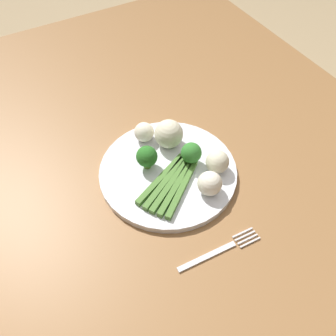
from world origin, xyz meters
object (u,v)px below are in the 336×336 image
(broccoli_front, at_px, (147,157))
(fork, at_px, (219,251))
(asparagus_bundle, at_px, (171,184))
(cauliflower_front_left, at_px, (217,162))
(dining_table, at_px, (190,193))
(plate, at_px, (168,172))
(cauliflower_mid, at_px, (144,132))
(cauliflower_edge, at_px, (169,134))
(broccoli_right, at_px, (191,153))
(cauliflower_back_right, at_px, (210,183))

(broccoli_front, relative_size, fork, 0.33)
(asparagus_bundle, bearing_deg, cauliflower_front_left, 143.59)
(fork, bearing_deg, dining_table, 75.51)
(fork, bearing_deg, asparagus_bundle, 95.64)
(plate, relative_size, cauliflower_mid, 6.59)
(plate, relative_size, cauliflower_edge, 4.60)
(broccoli_right, relative_size, cauliflower_edge, 0.85)
(cauliflower_edge, relative_size, cauliflower_back_right, 1.28)
(cauliflower_front_left, bearing_deg, asparagus_bundle, -95.00)
(asparagus_bundle, bearing_deg, cauliflower_mid, -126.95)
(broccoli_right, xyz_separation_m, cauliflower_front_left, (0.04, 0.04, -0.01))
(plate, relative_size, broccoli_front, 5.30)
(cauliflower_edge, bearing_deg, cauliflower_mid, -134.87)
(cauliflower_edge, height_order, cauliflower_mid, cauliflower_edge)
(broccoli_right, bearing_deg, cauliflower_back_right, -4.92)
(plate, relative_size, cauliflower_back_right, 5.88)
(broccoli_right, relative_size, cauliflower_mid, 1.22)
(plate, xyz_separation_m, broccoli_front, (-0.03, -0.03, 0.04))
(broccoli_front, bearing_deg, cauliflower_mid, 157.03)
(cauliflower_front_left, relative_size, cauliflower_edge, 0.78)
(broccoli_right, xyz_separation_m, broccoli_front, (-0.04, -0.09, 0.00))
(broccoli_front, distance_m, cauliflower_edge, 0.08)
(cauliflower_edge, height_order, cauliflower_back_right, cauliflower_edge)
(plate, distance_m, cauliflower_edge, 0.08)
(plate, height_order, cauliflower_mid, cauliflower_mid)
(plate, distance_m, broccoli_front, 0.06)
(dining_table, distance_m, broccoli_right, 0.14)
(plate, xyz_separation_m, cauliflower_mid, (-0.10, -0.00, 0.03))
(asparagus_bundle, relative_size, broccoli_front, 2.94)
(cauliflower_mid, xyz_separation_m, fork, (0.31, -0.01, -0.04))
(plate, distance_m, cauliflower_mid, 0.11)
(broccoli_front, distance_m, cauliflower_mid, 0.08)
(broccoli_front, height_order, cauliflower_front_left, broccoli_front)
(cauliflower_front_left, distance_m, cauliflower_mid, 0.18)
(plate, bearing_deg, cauliflower_edge, 149.25)
(cauliflower_mid, bearing_deg, cauliflower_edge, 45.13)
(asparagus_bundle, bearing_deg, broccoli_front, -107.04)
(plate, bearing_deg, dining_table, 75.70)
(plate, bearing_deg, broccoli_front, -130.29)
(cauliflower_edge, height_order, fork, cauliflower_edge)
(cauliflower_front_left, bearing_deg, dining_table, -134.30)
(broccoli_right, bearing_deg, plate, -98.17)
(plate, height_order, broccoli_right, broccoli_right)
(cauliflower_front_left, relative_size, cauliflower_mid, 1.11)
(cauliflower_edge, distance_m, fork, 0.28)
(asparagus_bundle, height_order, cauliflower_back_right, cauliflower_back_right)
(plate, xyz_separation_m, broccoli_right, (0.01, 0.05, 0.04))
(cauliflower_edge, bearing_deg, asparagus_bundle, -27.44)
(fork, bearing_deg, plate, 90.56)
(cauliflower_front_left, bearing_deg, fork, -32.28)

